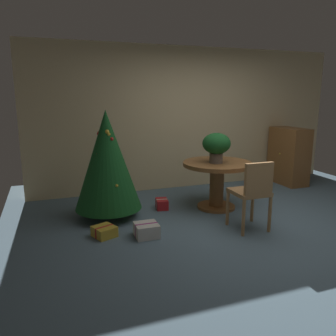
{
  "coord_description": "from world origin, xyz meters",
  "views": [
    {
      "loc": [
        -2.59,
        -3.7,
        1.74
      ],
      "look_at": [
        -1.09,
        0.44,
        0.78
      ],
      "focal_mm": 36.17,
      "sensor_mm": 36.0,
      "label": 1
    }
  ],
  "objects_px": {
    "holiday_tree": "(107,160)",
    "wooden_chair_near": "(252,191)",
    "round_dining_table": "(217,176)",
    "wooden_cabinet": "(289,156)",
    "flower_vase": "(216,145)",
    "potted_plant": "(254,178)",
    "gift_box_cream": "(146,230)",
    "gift_box_red": "(162,204)",
    "gift_box_gold": "(104,231)"
  },
  "relations": [
    {
      "from": "holiday_tree",
      "to": "wooden_chair_near",
      "type": "bearing_deg",
      "value": -34.4
    },
    {
      "from": "round_dining_table",
      "to": "wooden_cabinet",
      "type": "height_order",
      "value": "wooden_cabinet"
    },
    {
      "from": "flower_vase",
      "to": "potted_plant",
      "type": "relative_size",
      "value": 1.17
    },
    {
      "from": "flower_vase",
      "to": "wooden_chair_near",
      "type": "height_order",
      "value": "flower_vase"
    },
    {
      "from": "wooden_chair_near",
      "to": "gift_box_cream",
      "type": "bearing_deg",
      "value": 168.64
    },
    {
      "from": "gift_box_red",
      "to": "gift_box_gold",
      "type": "bearing_deg",
      "value": -143.35
    },
    {
      "from": "wooden_chair_near",
      "to": "gift_box_gold",
      "type": "relative_size",
      "value": 2.78
    },
    {
      "from": "round_dining_table",
      "to": "gift_box_cream",
      "type": "xyz_separation_m",
      "value": [
        -1.34,
        -0.69,
        -0.44
      ]
    },
    {
      "from": "gift_box_gold",
      "to": "flower_vase",
      "type": "bearing_deg",
      "value": 14.73
    },
    {
      "from": "flower_vase",
      "to": "wooden_cabinet",
      "type": "distance_m",
      "value": 2.33
    },
    {
      "from": "gift_box_red",
      "to": "flower_vase",
      "type": "bearing_deg",
      "value": -20.59
    },
    {
      "from": "potted_plant",
      "to": "holiday_tree",
      "type": "bearing_deg",
      "value": -168.57
    },
    {
      "from": "flower_vase",
      "to": "potted_plant",
      "type": "bearing_deg",
      "value": 32.44
    },
    {
      "from": "wooden_chair_near",
      "to": "holiday_tree",
      "type": "height_order",
      "value": "holiday_tree"
    },
    {
      "from": "gift_box_gold",
      "to": "gift_box_red",
      "type": "relative_size",
      "value": 1.22
    },
    {
      "from": "wooden_chair_near",
      "to": "gift_box_gold",
      "type": "bearing_deg",
      "value": 166.25
    },
    {
      "from": "flower_vase",
      "to": "gift_box_gold",
      "type": "height_order",
      "value": "flower_vase"
    },
    {
      "from": "round_dining_table",
      "to": "gift_box_gold",
      "type": "distance_m",
      "value": 1.96
    },
    {
      "from": "round_dining_table",
      "to": "potted_plant",
      "type": "xyz_separation_m",
      "value": [
        1.19,
        0.75,
        -0.32
      ]
    },
    {
      "from": "gift_box_cream",
      "to": "gift_box_red",
      "type": "relative_size",
      "value": 1.07
    },
    {
      "from": "gift_box_gold",
      "to": "potted_plant",
      "type": "bearing_deg",
      "value": 22.56
    },
    {
      "from": "holiday_tree",
      "to": "gift_box_cream",
      "type": "relative_size",
      "value": 5.32
    },
    {
      "from": "holiday_tree",
      "to": "potted_plant",
      "type": "relative_size",
      "value": 3.98
    },
    {
      "from": "holiday_tree",
      "to": "gift_box_red",
      "type": "height_order",
      "value": "holiday_tree"
    },
    {
      "from": "flower_vase",
      "to": "gift_box_cream",
      "type": "relative_size",
      "value": 1.57
    },
    {
      "from": "holiday_tree",
      "to": "gift_box_gold",
      "type": "xyz_separation_m",
      "value": [
        -0.18,
        -0.68,
        -0.77
      ]
    },
    {
      "from": "holiday_tree",
      "to": "gift_box_cream",
      "type": "height_order",
      "value": "holiday_tree"
    },
    {
      "from": "wooden_chair_near",
      "to": "gift_box_cream",
      "type": "height_order",
      "value": "wooden_chair_near"
    },
    {
      "from": "gift_box_cream",
      "to": "wooden_cabinet",
      "type": "height_order",
      "value": "wooden_cabinet"
    },
    {
      "from": "wooden_chair_near",
      "to": "gift_box_gold",
      "type": "xyz_separation_m",
      "value": [
        -1.84,
        0.45,
        -0.47
      ]
    },
    {
      "from": "round_dining_table",
      "to": "flower_vase",
      "type": "relative_size",
      "value": 2.33
    },
    {
      "from": "wooden_chair_near",
      "to": "wooden_cabinet",
      "type": "relative_size",
      "value": 0.84
    },
    {
      "from": "gift_box_cream",
      "to": "wooden_cabinet",
      "type": "relative_size",
      "value": 0.26
    },
    {
      "from": "wooden_chair_near",
      "to": "gift_box_cream",
      "type": "xyz_separation_m",
      "value": [
        -1.34,
        0.27,
        -0.45
      ]
    },
    {
      "from": "gift_box_cream",
      "to": "gift_box_red",
      "type": "height_order",
      "value": "gift_box_cream"
    },
    {
      "from": "wooden_chair_near",
      "to": "holiday_tree",
      "type": "distance_m",
      "value": 2.03
    },
    {
      "from": "flower_vase",
      "to": "holiday_tree",
      "type": "xyz_separation_m",
      "value": [
        -1.61,
        0.21,
        -0.17
      ]
    },
    {
      "from": "gift_box_cream",
      "to": "gift_box_red",
      "type": "xyz_separation_m",
      "value": [
        0.52,
        0.94,
        -0.01
      ]
    },
    {
      "from": "round_dining_table",
      "to": "wooden_cabinet",
      "type": "bearing_deg",
      "value": 22.97
    },
    {
      "from": "round_dining_table",
      "to": "gift_box_gold",
      "type": "bearing_deg",
      "value": -164.48
    },
    {
      "from": "holiday_tree",
      "to": "wooden_cabinet",
      "type": "bearing_deg",
      "value": 10.66
    },
    {
      "from": "wooden_chair_near",
      "to": "wooden_cabinet",
      "type": "bearing_deg",
      "value": 41.71
    },
    {
      "from": "flower_vase",
      "to": "round_dining_table",
      "type": "bearing_deg",
      "value": 39.51
    },
    {
      "from": "flower_vase",
      "to": "wooden_chair_near",
      "type": "relative_size",
      "value": 0.49
    },
    {
      "from": "gift_box_gold",
      "to": "gift_box_red",
      "type": "xyz_separation_m",
      "value": [
        1.02,
        0.76,
        0.01
      ]
    },
    {
      "from": "wooden_cabinet",
      "to": "gift_box_gold",
      "type": "bearing_deg",
      "value": -160.47
    },
    {
      "from": "holiday_tree",
      "to": "potted_plant",
      "type": "xyz_separation_m",
      "value": [
        2.84,
        0.57,
        -0.64
      ]
    },
    {
      "from": "gift_box_red",
      "to": "potted_plant",
      "type": "distance_m",
      "value": 2.07
    },
    {
      "from": "holiday_tree",
      "to": "gift_box_cream",
      "type": "bearing_deg",
      "value": -70.09
    },
    {
      "from": "round_dining_table",
      "to": "gift_box_cream",
      "type": "bearing_deg",
      "value": -152.77
    }
  ]
}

